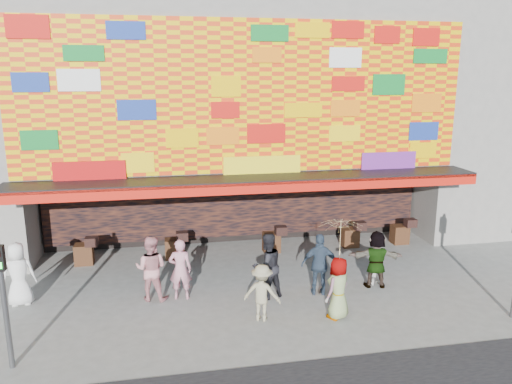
# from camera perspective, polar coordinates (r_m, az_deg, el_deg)

# --- Properties ---
(ground) EXTENTS (90.00, 90.00, 0.00)m
(ground) POSITION_cam_1_polar(r_m,az_deg,el_deg) (13.94, 1.85, -13.50)
(ground) COLOR slate
(ground) RESTS_ON ground
(shop_building) EXTENTS (15.20, 9.40, 10.00)m
(shop_building) POSITION_cam_1_polar(r_m,az_deg,el_deg) (20.52, -3.10, 10.37)
(shop_building) COLOR gray
(shop_building) RESTS_ON ground
(signal_left) EXTENTS (0.22, 0.20, 3.00)m
(signal_left) POSITION_cam_1_polar(r_m,az_deg,el_deg) (12.02, -26.97, -9.84)
(signal_left) COLOR #59595B
(signal_left) RESTS_ON ground
(ped_a) EXTENTS (0.93, 0.65, 1.80)m
(ped_a) POSITION_cam_1_polar(r_m,az_deg,el_deg) (15.43, -25.49, -8.47)
(ped_a) COLOR white
(ped_a) RESTS_ON ground
(ped_b) EXTENTS (0.69, 0.49, 1.78)m
(ped_b) POSITION_cam_1_polar(r_m,az_deg,el_deg) (14.48, -8.64, -8.72)
(ped_b) COLOR #C17D8D
(ped_b) RESTS_ON ground
(ped_c) EXTENTS (1.13, 1.01, 1.92)m
(ped_c) POSITION_cam_1_polar(r_m,az_deg,el_deg) (14.37, 1.27, -8.44)
(ped_c) COLOR black
(ped_c) RESTS_ON ground
(ped_d) EXTENTS (1.13, 0.92, 1.52)m
(ped_d) POSITION_cam_1_polar(r_m,az_deg,el_deg) (13.20, 0.69, -11.44)
(ped_d) COLOR gray
(ped_d) RESTS_ON ground
(ped_e) EXTENTS (1.14, 0.65, 1.84)m
(ped_e) POSITION_cam_1_polar(r_m,az_deg,el_deg) (14.69, 7.31, -8.22)
(ped_e) COLOR #304054
(ped_e) RESTS_ON ground
(ped_f) EXTENTS (1.70, 0.86, 1.75)m
(ped_f) POSITION_cam_1_polar(r_m,az_deg,el_deg) (15.52, 13.58, -7.47)
(ped_f) COLOR gray
(ped_f) RESTS_ON ground
(ped_g) EXTENTS (0.97, 0.90, 1.67)m
(ped_g) POSITION_cam_1_polar(r_m,az_deg,el_deg) (13.46, 9.38, -10.79)
(ped_g) COLOR gray
(ped_g) RESTS_ON ground
(ped_h) EXTENTS (0.66, 0.56, 1.53)m
(ped_h) POSITION_cam_1_polar(r_m,az_deg,el_deg) (15.76, 13.58, -7.59)
(ped_h) COLOR silver
(ped_h) RESTS_ON ground
(ped_i) EXTENTS (1.07, 0.93, 1.88)m
(ped_i) POSITION_cam_1_polar(r_m,az_deg,el_deg) (14.56, -11.91, -8.54)
(ped_i) COLOR #CE858B
(ped_i) RESTS_ON ground
(parasol) EXTENTS (1.43, 1.44, 1.96)m
(parasol) POSITION_cam_1_polar(r_m,az_deg,el_deg) (12.96, 9.61, -5.24)
(parasol) COLOR beige
(parasol) RESTS_ON ground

